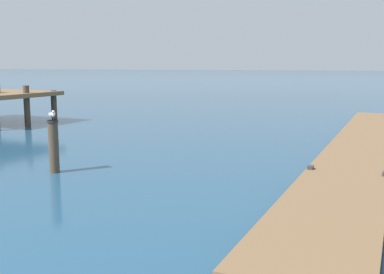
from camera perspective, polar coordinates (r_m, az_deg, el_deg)
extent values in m
cube|color=brown|center=(15.01, 19.79, -1.17)|extent=(3.72, 19.92, 0.16)
cylinder|color=#4C3D2D|center=(10.23, 17.61, -6.92)|extent=(0.36, 0.36, 0.29)
cylinder|color=#4C3D2D|center=(15.05, 19.74, -2.01)|extent=(0.36, 0.36, 0.29)
cylinder|color=#4C3D2D|center=(19.94, 20.83, 0.50)|extent=(0.36, 0.36, 0.29)
cylinder|color=#4C3D2D|center=(24.85, 21.48, 2.02)|extent=(0.36, 0.36, 0.29)
cube|color=#333338|center=(11.20, 14.19, -3.59)|extent=(0.14, 0.21, 0.08)
cylinder|color=#4C3D2D|center=(24.28, -16.41, 3.63)|extent=(0.28, 0.28, 1.55)
cylinder|color=#4C3D2D|center=(23.00, -19.41, 3.60)|extent=(0.28, 0.28, 1.86)
cylinder|color=#4C3D2D|center=(12.89, -16.45, -1.11)|extent=(0.26, 0.26, 1.40)
cylinder|color=#28282D|center=(12.79, -16.58, 1.85)|extent=(0.30, 0.30, 0.06)
cylinder|color=gold|center=(12.79, -16.48, 2.15)|extent=(0.01, 0.01, 0.07)
cylinder|color=gold|center=(12.78, -16.70, 2.13)|extent=(0.01, 0.01, 0.07)
ellipsoid|color=white|center=(12.77, -16.61, 2.61)|extent=(0.29, 0.27, 0.13)
ellipsoid|color=silver|center=(12.80, -16.40, 2.68)|extent=(0.20, 0.18, 0.09)
ellipsoid|color=#383838|center=(12.91, -16.54, 2.70)|extent=(0.07, 0.06, 0.04)
ellipsoid|color=silver|center=(12.78, -16.87, 2.64)|extent=(0.20, 0.18, 0.09)
ellipsoid|color=#383838|center=(12.88, -16.97, 2.66)|extent=(0.07, 0.06, 0.04)
cone|color=white|center=(12.92, -16.78, 2.67)|extent=(0.11, 0.11, 0.07)
sphere|color=white|center=(12.65, -16.50, 2.94)|extent=(0.08, 0.08, 0.08)
cone|color=gold|center=(12.60, -16.44, 2.90)|extent=(0.05, 0.05, 0.02)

